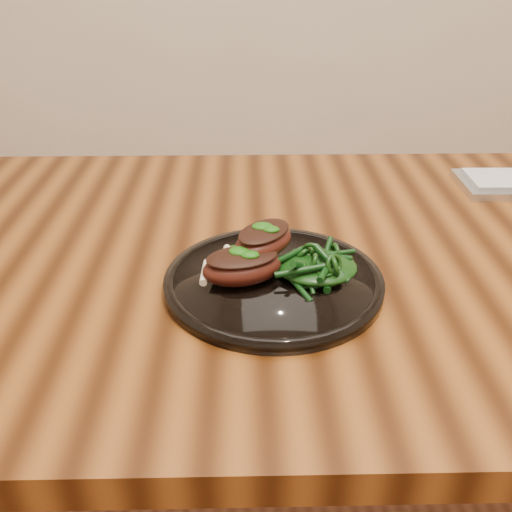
{
  "coord_description": "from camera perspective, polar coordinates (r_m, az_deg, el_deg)",
  "views": [
    {
      "loc": [
        -0.24,
        -0.72,
        1.14
      ],
      "look_at": [
        -0.23,
        -0.08,
        0.78
      ],
      "focal_mm": 40.0,
      "sensor_mm": 36.0,
      "label": 1
    }
  ],
  "objects": [
    {
      "name": "lamb_chop_front",
      "position": [
        0.7,
        -1.45,
        -0.95
      ],
      "size": [
        0.11,
        0.09,
        0.04
      ],
      "color": "#3F130C",
      "rests_on": "plate"
    },
    {
      "name": "plate",
      "position": [
        0.73,
        1.77,
        -2.51
      ],
      "size": [
        0.28,
        0.28,
        0.02
      ],
      "color": "black",
      "rests_on": "desk"
    },
    {
      "name": "herb_smear",
      "position": [
        0.77,
        -1.01,
        0.36
      ],
      "size": [
        0.07,
        0.05,
        0.0
      ],
      "primitive_type": "ellipsoid",
      "color": "#0C4107",
      "rests_on": "plate"
    },
    {
      "name": "greens_heap",
      "position": [
        0.72,
        6.11,
        -0.6
      ],
      "size": [
        0.1,
        0.1,
        0.04
      ],
      "color": "black",
      "rests_on": "plate"
    },
    {
      "name": "desk",
      "position": [
        0.9,
        14.7,
        -3.64
      ],
      "size": [
        1.6,
        0.8,
        0.75
      ],
      "color": "#321506",
      "rests_on": "ground"
    },
    {
      "name": "lamb_chop_back",
      "position": [
        0.73,
        0.74,
        1.67
      ],
      "size": [
        0.1,
        0.11,
        0.04
      ],
      "color": "#3F130C",
      "rests_on": "plate"
    }
  ]
}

